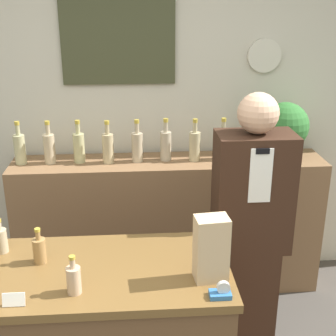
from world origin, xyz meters
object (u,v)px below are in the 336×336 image
object	(u,v)px
potted_plant	(285,129)
tape_dispenser	(221,292)
paper_bag	(211,249)
shopkeeper	(250,237)

from	to	relation	value
potted_plant	tape_dispenser	size ratio (longest dim) A/B	4.57
paper_bag	tape_dispenser	bearing A→B (deg)	-79.95
paper_bag	tape_dispenser	distance (m)	0.19
potted_plant	paper_bag	xyz separation A→B (m)	(-0.72, -1.31, -0.15)
paper_bag	tape_dispenser	xyz separation A→B (m)	(0.02, -0.14, -0.13)
potted_plant	paper_bag	world-z (taller)	potted_plant
potted_plant	shopkeeper	bearing A→B (deg)	-118.04
shopkeeper	potted_plant	xyz separation A→B (m)	(0.40, 0.75, 0.42)
shopkeeper	paper_bag	bearing A→B (deg)	-119.72
paper_bag	tape_dispenser	world-z (taller)	paper_bag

